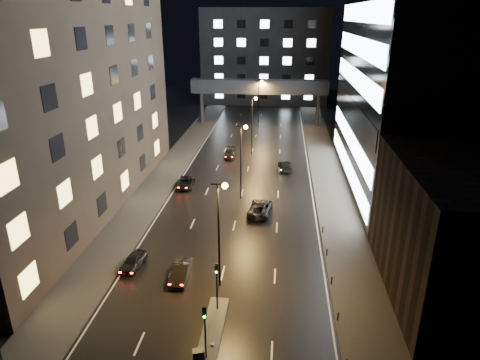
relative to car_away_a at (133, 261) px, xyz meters
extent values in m
plane|color=black|center=(8.87, 29.81, -0.66)|extent=(160.00, 160.00, 0.00)
cube|color=#383533|center=(-3.63, 24.81, -0.59)|extent=(5.00, 110.00, 0.15)
cube|color=#383533|center=(21.37, 24.81, -0.59)|extent=(5.00, 110.00, 0.15)
cube|color=#2D2319|center=(-13.63, 13.81, 19.34)|extent=(15.00, 48.00, 40.00)
cube|color=black|center=(28.87, -1.19, 5.34)|extent=(10.00, 18.00, 12.00)
cube|color=black|center=(33.87, 25.81, 21.84)|extent=(20.00, 36.00, 45.00)
cube|color=#333335|center=(8.87, 87.81, 11.84)|extent=(34.00, 14.00, 25.00)
cube|color=#333335|center=(8.87, 59.81, 7.84)|extent=(30.00, 3.00, 3.00)
cylinder|color=#333335|center=(-4.13, 59.81, 2.84)|extent=(0.80, 0.80, 7.00)
cylinder|color=#333335|center=(21.87, 59.81, 2.84)|extent=(0.80, 0.80, 7.00)
cube|color=#383533|center=(9.17, -8.19, -0.59)|extent=(1.60, 8.00, 0.15)
cylinder|color=black|center=(9.17, -5.69, 1.24)|extent=(0.12, 0.12, 3.50)
cube|color=black|center=(9.17, -5.69, 3.44)|extent=(0.28, 0.22, 0.90)
sphere|color=#0CFF33|center=(9.17, -5.83, 3.16)|extent=(0.18, 0.18, 0.18)
cylinder|color=black|center=(9.17, -11.19, 1.24)|extent=(0.12, 0.12, 3.50)
cube|color=black|center=(9.17, -11.19, 3.44)|extent=(0.28, 0.22, 0.90)
sphere|color=#0CFF33|center=(9.17, -11.33, 3.16)|extent=(0.18, 0.18, 0.18)
cylinder|color=black|center=(19.07, -6.19, -0.21)|extent=(0.12, 0.12, 0.90)
cylinder|color=black|center=(19.07, -1.19, -0.21)|extent=(0.12, 0.12, 0.90)
cylinder|color=black|center=(19.07, 3.81, -0.21)|extent=(0.12, 0.12, 0.90)
cylinder|color=black|center=(19.07, 8.81, -0.21)|extent=(0.12, 0.12, 0.90)
cylinder|color=black|center=(8.87, -2.19, 4.34)|extent=(0.18, 0.18, 10.00)
cylinder|color=black|center=(8.87, -2.19, 9.34)|extent=(1.20, 0.12, 0.12)
sphere|color=#FF9E38|center=(9.47, -2.19, 9.24)|extent=(0.50, 0.50, 0.50)
cylinder|color=black|center=(8.87, 17.81, 4.34)|extent=(0.18, 0.18, 10.00)
cylinder|color=black|center=(8.87, 17.81, 9.34)|extent=(1.20, 0.12, 0.12)
sphere|color=#FF9E38|center=(9.47, 17.81, 9.24)|extent=(0.50, 0.50, 0.50)
cylinder|color=black|center=(8.87, 37.81, 4.34)|extent=(0.18, 0.18, 10.00)
cylinder|color=black|center=(8.87, 37.81, 9.34)|extent=(1.20, 0.12, 0.12)
sphere|color=#FF9E38|center=(9.47, 37.81, 9.24)|extent=(0.50, 0.50, 0.50)
cylinder|color=black|center=(8.87, 57.81, 4.34)|extent=(0.18, 0.18, 10.00)
cylinder|color=black|center=(8.87, 57.81, 9.34)|extent=(1.20, 0.12, 0.12)
sphere|color=#FF9E38|center=(9.47, 57.81, 9.24)|extent=(0.50, 0.50, 0.50)
imported|color=black|center=(0.00, 0.00, 0.00)|extent=(2.05, 4.06, 1.33)
imported|color=black|center=(5.08, -1.41, 0.06)|extent=(1.58, 4.41, 1.45)
imported|color=black|center=(0.55, 21.19, -0.01)|extent=(2.46, 4.83, 1.31)
imported|color=black|center=(5.31, 35.56, 0.01)|extent=(2.01, 4.66, 1.34)
imported|color=black|center=(11.72, 13.41, 0.11)|extent=(3.16, 5.84, 1.56)
imported|color=black|center=(14.84, 29.86, 0.05)|extent=(2.56, 5.11, 1.43)
cube|color=#4C4C4F|center=(8.77, -11.89, 0.10)|extent=(0.92, 0.74, 1.24)
cone|color=orange|center=(9.41, -9.97, -0.44)|extent=(0.39, 0.39, 0.45)
camera|label=1|loc=(13.97, -34.94, 22.53)|focal=32.00mm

